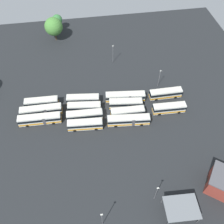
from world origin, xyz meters
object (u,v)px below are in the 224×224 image
maintenance_shelter (182,208)px  lamp_post_mid_lot (113,53)px  bus_row2_slot2 (85,115)px  bus_row3_slot0 (42,102)px  bus_row0_slot0 (166,94)px  bus_row2_slot3 (85,124)px  bus_row0_slot2 (169,108)px  bus_row3_slot1 (41,110)px  bus_row1_slot2 (127,112)px  bus_row3_slot2 (40,119)px  lamp_post_near_entrance (159,78)px  bus_row1_slot1 (126,104)px  tree_northwest (57,20)px  lamp_post_far_corner (102,219)px  tree_west_edge (54,27)px  bus_row2_slot1 (84,107)px  bus_row1_slot0 (125,97)px  lamp_post_by_building (156,193)px  bus_row2_slot0 (83,99)px  bus_row1_slot3 (129,120)px

maintenance_shelter → lamp_post_mid_lot: bearing=-82.9°
bus_row2_slot2 → bus_row3_slot0: bearing=-29.1°
bus_row0_slot0 → bus_row2_slot3: (29.07, 8.94, -0.00)m
bus_row0_slot0 → bus_row0_slot2: size_ratio=1.03×
bus_row0_slot0 → bus_row3_slot1: size_ratio=0.83×
bus_row1_slot2 → bus_row3_slot0: size_ratio=0.99×
bus_row0_slot0 → bus_row0_slot2: 6.63m
bus_row3_slot2 → bus_row0_slot0: bearing=-173.9°
lamp_post_near_entrance → lamp_post_mid_lot: 21.28m
lamp_post_mid_lot → bus_row1_slot2: bearing=91.0°
bus_row1_slot1 → tree_northwest: bearing=-66.7°
bus_row1_slot1 → maintenance_shelter: 37.14m
bus_row3_slot0 → lamp_post_mid_lot: 33.63m
lamp_post_far_corner → tree_west_edge: 79.62m
bus_row2_slot1 → tree_west_edge: size_ratio=1.08×
tree_west_edge → lamp_post_mid_lot: bearing=140.1°
bus_row0_slot2 → bus_row3_slot0: (42.12, -9.09, 0.00)m
bus_row1_slot0 → lamp_post_near_entrance: size_ratio=1.86×
bus_row0_slot2 → bus_row3_slot2: bearing=-2.7°
bus_row1_slot0 → tree_west_edge: bearing=-59.3°
bus_row2_slot3 → bus_row1_slot2: bearing=-169.1°
bus_row2_slot2 → tree_west_edge: bearing=-79.1°
bus_row3_slot2 → tree_northwest: bearing=-97.6°
bus_row2_slot3 → lamp_post_by_building: (-15.90, 25.54, 2.28)m
bus_row2_slot2 → bus_row3_slot1: 14.63m
bus_row1_slot2 → tree_northwest: size_ratio=1.50×
bus_row1_slot2 → lamp_post_near_entrance: 18.52m
bus_row1_slot2 → bus_row3_slot1: same height
bus_row3_slot0 → lamp_post_by_building: (-29.71, 36.98, 2.28)m
bus_row2_slot0 → lamp_post_far_corner: (-1.44, 40.30, 2.54)m
bus_row1_slot1 → bus_row2_slot2: size_ratio=0.96×
bus_row1_slot3 → bus_row1_slot0: bearing=-94.8°
bus_row1_slot3 → bus_row3_slot0: same height
bus_row1_slot3 → bus_row3_slot1: 29.07m
tree_northwest → lamp_post_far_corner: bearing=95.9°
bus_row1_slot0 → bus_row1_slot2: same height
bus_row1_slot0 → lamp_post_mid_lot: bearing=-87.0°
bus_row3_slot2 → tree_northwest: tree_northwest is taller
tree_west_edge → bus_row3_slot2: bearing=82.9°
bus_row1_slot1 → bus_row2_slot1: (13.98, -0.52, -0.00)m
bus_row3_slot1 → tree_northwest: (-6.58, -48.85, 3.30)m
bus_row2_slot3 → lamp_post_by_building: bearing=121.9°
maintenance_shelter → lamp_post_mid_lot: (7.47, -60.41, 0.69)m
bus_row2_slot2 → bus_row2_slot3: same height
bus_row2_slot2 → bus_row3_slot2: same height
bus_row2_slot0 → lamp_post_mid_lot: 24.21m
bus_row2_slot3 → tree_west_edge: size_ratio=1.08×
bus_row2_slot0 → bus_row3_slot2: bearing=23.6°
bus_row1_slot1 → bus_row1_slot3: 7.03m
bus_row2_slot3 → lamp_post_mid_lot: bearing=-114.2°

